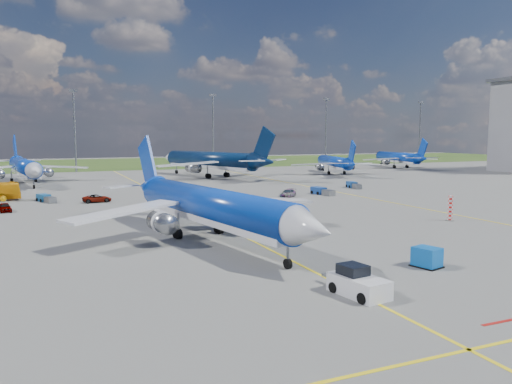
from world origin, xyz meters
name	(u,v)px	position (x,y,z in m)	size (l,w,h in m)	color
ground	(283,256)	(0.00, 0.00, 0.00)	(400.00, 400.00, 0.00)	#5A5A58
grass_strip	(99,164)	(0.00, 150.00, 0.00)	(400.00, 80.00, 0.01)	#2D4719
taxiway_lines	(194,211)	(0.17, 27.70, 0.01)	(60.25, 160.00, 0.02)	yellow
floodlight_masts	(148,127)	(10.00, 110.00, 12.56)	(202.20, 0.50, 22.70)	slate
warning_post	(450,208)	(26.00, 8.00, 1.50)	(0.50, 0.50, 3.00)	red
bg_jet_nnw	(25,183)	(-21.97, 78.77, 0.00)	(28.97, 38.02, 9.96)	#0C37AA
bg_jet_n	(210,177)	(19.09, 79.39, 0.00)	(34.03, 44.66, 11.70)	#071D3F
bg_jet_ne	(334,174)	(52.47, 76.30, 0.00)	(25.56, 33.54, 8.78)	#0C37AA
bg_jet_ene	(397,167)	(84.92, 91.08, 0.00)	(26.51, 34.80, 9.11)	#0C37AA
main_airliner	(210,240)	(-3.63, 8.47, 0.00)	(28.46, 37.36, 9.78)	#0C37AA
pushback_tug	(358,283)	(-0.12, -11.03, 0.75)	(2.64, 5.60, 1.86)	silver
uld_container	(427,257)	(8.70, -7.41, 0.76)	(1.53, 1.91, 1.53)	#0C58B2
service_car_a	(5,207)	(-23.15, 36.40, 0.60)	(1.41, 3.52, 1.20)	#999999
service_car_b	(97,198)	(-10.96, 41.55, 0.59)	(1.96, 4.24, 1.18)	#999999
service_car_c	(288,193)	(18.65, 36.19, 0.62)	(1.74, 4.29, 1.24)	#999999
baggage_tug_w	(322,191)	(25.53, 36.90, 0.56)	(1.97, 5.43, 1.19)	navy
baggage_tug_c	(46,198)	(-18.11, 45.22, 0.51)	(2.92, 5.00, 1.09)	#165087
baggage_tug_e	(353,185)	(36.65, 43.88, 0.53)	(2.46, 5.22, 1.13)	navy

